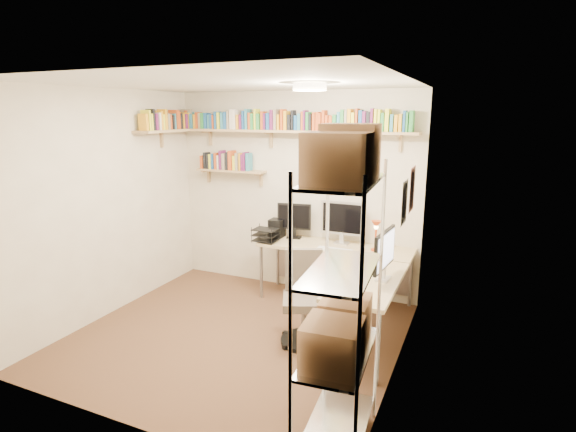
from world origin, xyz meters
name	(u,v)px	position (x,y,z in m)	size (l,w,h in m)	color
ground	(237,336)	(0.00, 0.00, 0.00)	(3.20, 3.20, 0.00)	#47301E
room_shell	(233,187)	(0.00, 0.00, 1.55)	(3.24, 3.04, 2.52)	#C1B59D
wall_shelves	(256,131)	(-0.41, 1.30, 2.03)	(3.12, 1.09, 0.80)	tan
corner_desk	(332,253)	(0.69, 0.98, 0.70)	(1.88, 1.83, 1.22)	tan
office_chair	(304,304)	(0.66, 0.19, 0.39)	(0.53, 0.54, 0.92)	black
wire_rack	(341,260)	(1.42, -1.10, 1.35)	(0.48, 0.87, 2.17)	silver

